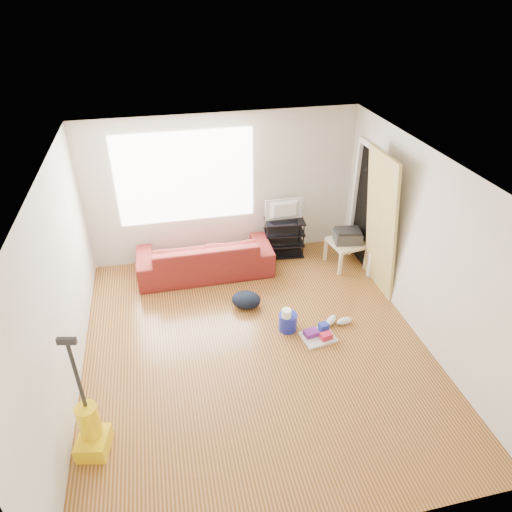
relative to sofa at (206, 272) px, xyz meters
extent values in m
cube|color=#603312|center=(0.43, -1.95, 0.00)|extent=(4.50, 5.00, 0.01)
cube|color=silver|center=(0.43, -1.95, 2.50)|extent=(4.50, 5.00, 0.01)
cube|color=beige|center=(0.43, 0.55, 1.25)|extent=(4.50, 0.01, 2.50)
cube|color=beige|center=(0.43, -4.45, 1.25)|extent=(4.50, 0.01, 2.50)
cube|color=beige|center=(-1.82, -1.95, 1.25)|extent=(0.01, 5.00, 2.50)
cube|color=beige|center=(2.68, -1.95, 1.25)|extent=(0.01, 5.00, 2.50)
cube|color=white|center=(-0.17, 0.53, 1.50)|extent=(2.20, 0.01, 1.50)
cube|color=white|center=(2.64, -0.70, 1.00)|extent=(0.06, 0.08, 2.00)
cube|color=white|center=(2.64, 0.20, 1.00)|extent=(0.06, 0.08, 2.00)
cube|color=white|center=(2.64, -0.25, 2.04)|extent=(0.06, 0.98, 0.08)
cube|color=black|center=(2.67, -0.25, 1.00)|extent=(0.01, 0.86, 1.98)
imported|color=#5B1712|center=(0.00, 0.00, 0.00)|extent=(2.20, 0.86, 0.64)
cube|color=black|center=(1.43, 0.27, 0.03)|extent=(0.71, 0.45, 0.02)
cube|color=black|center=(1.43, 0.27, 0.24)|extent=(0.71, 0.45, 0.02)
cube|color=black|center=(1.43, 0.27, 0.45)|extent=(0.71, 0.45, 0.02)
cube|color=black|center=(1.43, 0.27, 0.67)|extent=(0.71, 0.45, 0.02)
cylinder|color=black|center=(1.11, 0.14, 0.34)|extent=(0.02, 0.02, 0.68)
cylinder|color=black|center=(1.14, 0.46, 0.34)|extent=(0.02, 0.02, 0.68)
cylinder|color=black|center=(1.72, 0.08, 0.34)|extent=(0.02, 0.02, 0.68)
cylinder|color=black|center=(1.75, 0.40, 0.34)|extent=(0.02, 0.02, 0.68)
imported|color=black|center=(1.43, 0.27, 0.87)|extent=(0.66, 0.09, 0.38)
cube|color=beige|center=(2.38, -0.27, 0.42)|extent=(0.63, 0.63, 0.05)
cube|color=beige|center=(2.17, -0.55, 0.20)|extent=(0.05, 0.05, 0.40)
cube|color=beige|center=(2.09, -0.06, 0.20)|extent=(0.05, 0.05, 0.40)
cube|color=beige|center=(2.66, -0.48, 0.20)|extent=(0.05, 0.05, 0.40)
cube|color=beige|center=(2.58, 0.01, 0.20)|extent=(0.05, 0.05, 0.40)
cube|color=#303030|center=(2.38, -0.27, 0.54)|extent=(0.48, 0.40, 0.19)
cube|color=black|center=(2.38, -0.27, 0.66)|extent=(0.43, 0.35, 0.04)
cylinder|color=navy|center=(0.94, -1.69, 0.00)|extent=(0.30, 0.30, 0.26)
cylinder|color=white|center=(0.91, -1.72, 0.19)|extent=(0.13, 0.13, 0.12)
cube|color=silver|center=(1.30, -1.96, 0.02)|extent=(0.50, 0.42, 0.04)
cube|color=#BC1C35|center=(1.39, -2.03, 0.08)|extent=(0.17, 0.13, 0.09)
cube|color=#601D77|center=(1.22, -1.92, 0.07)|extent=(0.22, 0.17, 0.07)
cube|color=#1D2E9C|center=(1.41, -1.87, 0.10)|extent=(0.14, 0.13, 0.12)
ellipsoid|color=black|center=(0.48, -1.05, 0.00)|extent=(0.53, 0.48, 0.24)
ellipsoid|color=silver|center=(1.59, -1.70, 0.05)|extent=(0.25, 0.25, 0.10)
ellipsoid|color=silver|center=(1.77, -1.76, 0.05)|extent=(0.26, 0.14, 0.10)
cube|color=yellow|center=(-1.57, -3.09, 0.10)|extent=(0.38, 0.41, 0.20)
cylinder|color=yellow|center=(-1.57, -3.03, 0.39)|extent=(0.22, 0.22, 0.39)
cylinder|color=black|center=(-1.57, -3.00, 1.00)|extent=(0.04, 0.04, 0.83)
cube|color=black|center=(-1.57, -3.00, 1.45)|extent=(0.18, 0.08, 0.07)
cube|color=tan|center=(2.56, -0.97, 0.00)|extent=(0.28, 0.89, 2.22)
camera|label=1|loc=(-0.57, -6.40, 4.31)|focal=32.00mm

